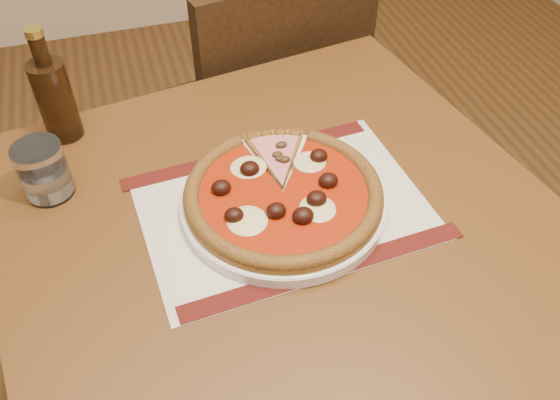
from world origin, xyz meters
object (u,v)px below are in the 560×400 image
at_px(pizza, 283,193).
at_px(water_glass, 43,171).
at_px(bottle, 55,96).
at_px(table, 284,268).
at_px(chair_far, 267,110).
at_px(plate, 283,202).

xyz_separation_m(pizza, water_glass, (-0.33, 0.14, 0.01)).
xyz_separation_m(water_glass, bottle, (0.03, 0.14, 0.03)).
height_order(pizza, bottle, bottle).
bearing_deg(table, chair_far, 76.45).
distance_m(table, pizza, 0.14).
distance_m(chair_far, pizza, 0.64).
distance_m(table, plate, 0.12).
relative_size(table, bottle, 4.64).
distance_m(table, water_glass, 0.39).
bearing_deg(bottle, plate, -42.43).
height_order(water_glass, bottle, bottle).
bearing_deg(bottle, pizza, -42.47).
height_order(chair_far, bottle, bottle).
relative_size(plate, pizza, 1.04).
height_order(chair_far, pizza, chair_far).
height_order(chair_far, water_glass, chair_far).
distance_m(water_glass, bottle, 0.14).
height_order(pizza, water_glass, water_glass).
height_order(table, bottle, bottle).
distance_m(pizza, bottle, 0.41).
xyz_separation_m(chair_far, pizza, (-0.13, -0.56, 0.28)).
relative_size(water_glass, bottle, 0.45).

